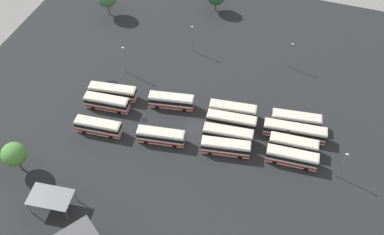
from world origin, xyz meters
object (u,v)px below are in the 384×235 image
at_px(bus_row0_slot3, 113,92).
at_px(bus_row2_slot3, 233,110).
at_px(bus_row1_slot0, 161,136).
at_px(bus_row2_slot1, 228,134).
at_px(lamp_post_by_building, 342,164).
at_px(bus_row3_slot0, 292,157).
at_px(lamp_post_mid_lot, 192,38).
at_px(bus_row2_slot0, 226,147).
at_px(bus_row0_slot0, 98,127).
at_px(bus_row2_slot2, 231,121).
at_px(bus_row1_slot3, 171,101).
at_px(lamp_post_far_corner, 124,59).
at_px(lamp_post_near_entrance, 290,54).
at_px(bus_row3_slot1, 293,145).
at_px(bus_row3_slot3, 296,120).
at_px(bus_row0_slot2, 107,103).
at_px(tree_west_edge, 14,154).
at_px(maintenance_shelter, 50,197).
at_px(bus_row3_slot2, 294,131).

height_order(bus_row0_slot3, bus_row2_slot3, same).
distance_m(bus_row1_slot0, bus_row2_slot1, 14.91).
bearing_deg(bus_row2_slot3, bus_row0_slot3, -173.42).
distance_m(bus_row2_slot3, lamp_post_by_building, 27.13).
xyz_separation_m(bus_row3_slot0, lamp_post_mid_lot, (-31.89, 28.30, 2.58)).
bearing_deg(bus_row2_slot0, bus_row0_slot0, -173.04).
distance_m(bus_row0_slot0, bus_row2_slot1, 29.30).
bearing_deg(bus_row2_slot2, lamp_post_by_building, -13.97).
relative_size(bus_row1_slot0, bus_row1_slot3, 0.99).
distance_m(bus_row2_slot0, lamp_post_by_building, 24.18).
bearing_deg(lamp_post_far_corner, lamp_post_mid_lot, 45.33).
xyz_separation_m(bus_row1_slot3, lamp_post_mid_lot, (-1.80, 20.98, 2.58)).
bearing_deg(lamp_post_near_entrance, bus_row3_slot0, -78.87).
height_order(bus_row3_slot1, bus_row3_slot3, same).
distance_m(bus_row0_slot2, bus_row2_slot1, 29.86).
height_order(bus_row0_slot3, lamp_post_mid_lot, lamp_post_mid_lot).
bearing_deg(lamp_post_mid_lot, bus_row2_slot0, -59.46).
xyz_separation_m(bus_row2_slot3, lamp_post_by_building, (25.31, -9.45, 2.54)).
distance_m(bus_row0_slot0, bus_row0_slot2, 7.44).
bearing_deg(tree_west_edge, bus_row0_slot0, 51.93).
bearing_deg(bus_row2_slot0, bus_row0_slot2, 172.90).
relative_size(bus_row2_slot0, bus_row2_slot2, 0.95).
bearing_deg(bus_row1_slot0, tree_west_edge, -147.65).
relative_size(bus_row2_slot2, bus_row3_slot1, 1.08).
distance_m(bus_row2_slot3, tree_west_edge, 48.49).
relative_size(bus_row1_slot0, bus_row2_slot2, 0.94).
distance_m(bus_row0_slot2, bus_row0_slot3, 3.69).
relative_size(bus_row3_slot1, lamp_post_far_corner, 1.26).
xyz_separation_m(bus_row1_slot0, lamp_post_by_building, (38.45, 3.02, 2.54)).
relative_size(bus_row3_slot3, lamp_post_near_entrance, 1.47).
height_order(bus_row3_slot0, bus_row3_slot1, same).
distance_m(lamp_post_by_building, lamp_post_mid_lot, 50.69).
bearing_deg(lamp_post_by_building, bus_row3_slot0, 177.56).
bearing_deg(maintenance_shelter, bus_row2_slot3, 51.46).
relative_size(bus_row1_slot0, bus_row3_slot2, 0.77).
height_order(bus_row1_slot3, lamp_post_near_entrance, lamp_post_near_entrance).
relative_size(bus_row2_slot2, tree_west_edge, 1.45).
relative_size(bus_row2_slot1, lamp_post_by_building, 1.40).
distance_m(bus_row3_slot2, lamp_post_by_building, 13.35).
xyz_separation_m(bus_row0_slot0, bus_row2_slot3, (27.60, 14.36, 0.00)).
xyz_separation_m(bus_row2_slot1, maintenance_shelter, (-28.33, -27.22, 1.81)).
bearing_deg(bus_row3_slot0, lamp_post_far_corner, 161.98).
bearing_deg(bus_row0_slot2, lamp_post_near_entrance, 36.24).
distance_m(bus_row0_slot0, maintenance_shelter, 20.24).
relative_size(bus_row0_slot3, lamp_post_by_building, 1.45).
bearing_deg(bus_row1_slot3, maintenance_shelter, -111.36).
height_order(bus_row3_slot2, lamp_post_far_corner, lamp_post_far_corner).
bearing_deg(bus_row3_slot1, bus_row3_slot3, 94.54).
xyz_separation_m(lamp_post_near_entrance, tree_west_edge, (-48.37, -49.94, 1.06)).
bearing_deg(lamp_post_near_entrance, maintenance_shelter, -123.59).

